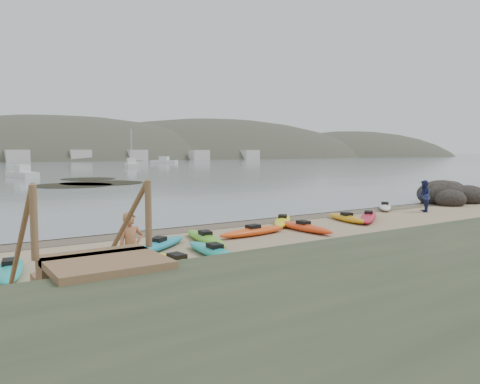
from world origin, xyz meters
TOP-DOWN VIEW (x-y plane):
  - ground at (0.00, 0.00)m, footprint 600.00×600.00m
  - wet_sand at (0.00, -0.30)m, footprint 60.00×60.00m
  - stairs at (-11.00, -11.62)m, footprint 1.50×2.70m
  - kayaks at (-1.65, -4.02)m, footprint 23.31×9.19m
  - person_west at (-8.51, -7.50)m, footprint 0.71×0.47m
  - person_east at (11.00, -2.81)m, footprint 1.14×1.14m
  - rock_cluster at (17.01, -0.66)m, footprint 5.41×4.00m
  - kelp_mats at (1.79, 33.06)m, footprint 12.19×17.69m
  - moored_boats at (-1.50, 79.32)m, footprint 91.36×62.71m
  - far_hills at (39.38, 193.97)m, footprint 550.00×135.00m
  - far_town at (6.00, 145.00)m, footprint 199.00×5.00m

SIDE VIEW (x-z plane):
  - far_hills at x=39.38m, z-range -55.93..24.07m
  - ground at x=0.00m, z-range 0.00..0.00m
  - wet_sand at x=0.00m, z-range 0.00..0.00m
  - kelp_mats at x=1.79m, z-range 0.01..0.05m
  - kayaks at x=-1.65m, z-range 0.00..0.34m
  - rock_cluster at x=17.01m, z-range -0.69..1.20m
  - moored_boats at x=-1.50m, z-range -0.05..1.13m
  - person_east at x=11.00m, z-range 0.00..1.86m
  - person_west at x=-8.51m, z-range 0.00..1.92m
  - stairs at x=-11.00m, z-range 0.00..2.10m
  - far_town at x=6.00m, z-range 0.00..4.00m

